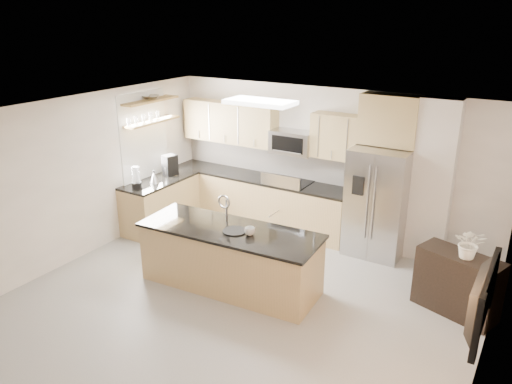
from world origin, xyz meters
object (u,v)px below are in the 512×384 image
Objects in this scene: platter at (235,231)px; blender at (136,179)px; bowl at (151,97)px; television at (473,298)px; cup at (250,231)px; flower_vase at (471,236)px; coffee_maker at (170,165)px; credenza at (457,284)px; range at (288,206)px; microwave at (292,142)px; refrigerator at (378,202)px; island at (230,258)px; kettle at (154,177)px.

platter is 2.48m from blender.
television is (5.76, -2.18, -1.03)m from bowl.
flower_vase is at bearing 19.77° from cup.
cup is at bearing -24.11° from bowl.
flower_vase reaches higher than cup.
television is (5.61, -2.39, 0.25)m from coffee_maker.
platter is at bearing -31.50° from coffee_maker.
platter is (-2.82, -1.02, 0.49)m from credenza.
blender is at bearing -88.72° from coffee_maker.
microwave reaches higher than range.
refrigerator is at bearing 22.99° from blender.
cup is at bearing -28.90° from coffee_maker.
blender is 1.47m from bowl.
microwave is at bearing 97.98° from platter.
island is 2.53× the size of credenza.
island reaches higher than blender.
bowl reaches higher than microwave.
blender is at bearing 75.06° from television.
coffee_maker is 0.61× the size of flower_vase.
credenza is 5.21m from kettle.
credenza is 5.31m from coffee_maker.
credenza is 0.98× the size of television.
range is at bearing 48.36° from television.
flower_vase is (1.57, -1.20, 0.26)m from refrigerator.
cup is at bearing -12.23° from blender.
cup is at bearing -116.86° from refrigerator.
microwave is 3.62m from credenza.
microwave is 1.94× the size of blender.
cup is at bearing 3.70° from platter.
microwave is 0.72× the size of credenza.
range is 3.10m from bowl.
bowl is (-2.58, 1.28, 1.47)m from platter.
microwave reaches higher than refrigerator.
coffee_maker is (-2.09, -0.73, 0.63)m from range.
bowl is (-2.25, -0.94, 1.91)m from range.
refrigerator is 3.88m from kettle.
microwave is 2.52m from kettle.
refrigerator is 4.55× the size of blender.
blender is (-5.22, -0.44, 0.67)m from credenza.
cup is 0.23× the size of flower_vase.
range is 2.31m from coffee_maker.
flower_vase is at bearing 4.13° from blender.
coffee_maker reaches higher than credenza.
credenza is at bearing -22.74° from microwave.
bowl is at bearing 149.91° from island.
range reaches higher than credenza.
refrigerator reaches higher than range.
blender is 0.90m from coffee_maker.
television is (5.58, -1.49, 0.26)m from blender.
island is at bearing -142.85° from credenza.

